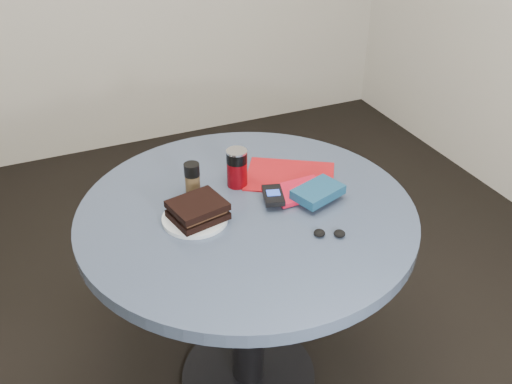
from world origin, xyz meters
name	(u,v)px	position (x,y,z in m)	size (l,w,h in m)	color
ground	(248,377)	(0.00, 0.00, 0.00)	(4.00, 4.00, 0.00)	black
table	(247,252)	(0.00, 0.00, 0.59)	(1.00, 1.00, 0.75)	black
plate	(195,218)	(-0.16, 0.00, 0.76)	(0.19, 0.19, 0.01)	white
sandwich	(198,210)	(-0.15, 0.00, 0.79)	(0.17, 0.15, 0.05)	black
soda_can	(237,168)	(0.02, 0.13, 0.81)	(0.08, 0.08, 0.12)	#69050B
pepper_grinder	(192,179)	(-0.12, 0.13, 0.81)	(0.06, 0.06, 0.11)	#48361F
magazine	(290,176)	(0.20, 0.11, 0.75)	(0.28, 0.21, 0.00)	maroon
red_book	(299,191)	(0.18, 0.01, 0.76)	(0.17, 0.11, 0.01)	red
novel	(318,192)	(0.21, -0.05, 0.78)	(0.15, 0.09, 0.03)	navy
mp3_player	(273,195)	(0.08, 0.00, 0.78)	(0.08, 0.11, 0.02)	black
headphones	(329,233)	(0.16, -0.21, 0.76)	(0.09, 0.07, 0.02)	black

